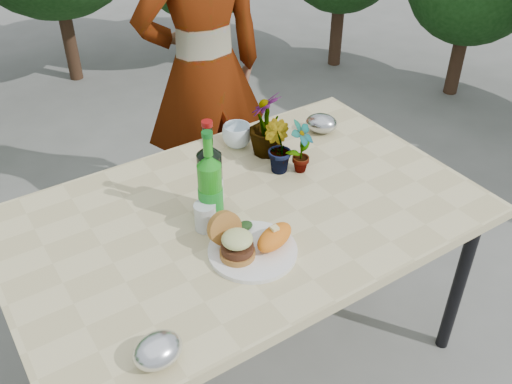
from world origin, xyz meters
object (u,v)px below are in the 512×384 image
patio_table (243,224)px  wine_bottle (210,181)px  dinner_plate (253,251)px  person (204,72)px

patio_table → wine_bottle: (-0.09, 0.06, 0.19)m
patio_table → dinner_plate: dinner_plate is taller
patio_table → dinner_plate: size_ratio=5.71×
patio_table → person: size_ratio=0.94×
patio_table → dinner_plate: (-0.09, -0.19, 0.06)m
dinner_plate → person: size_ratio=0.16×
dinner_plate → wine_bottle: (-0.00, 0.25, 0.12)m
patio_table → wine_bottle: bearing=148.7°
dinner_plate → wine_bottle: 0.28m
wine_bottle → person: person is taller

